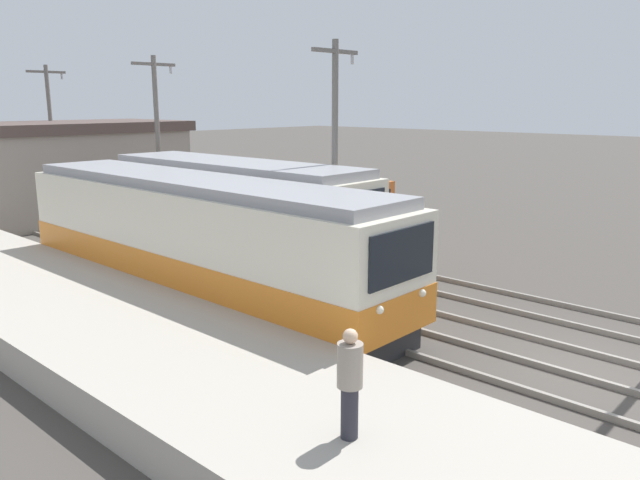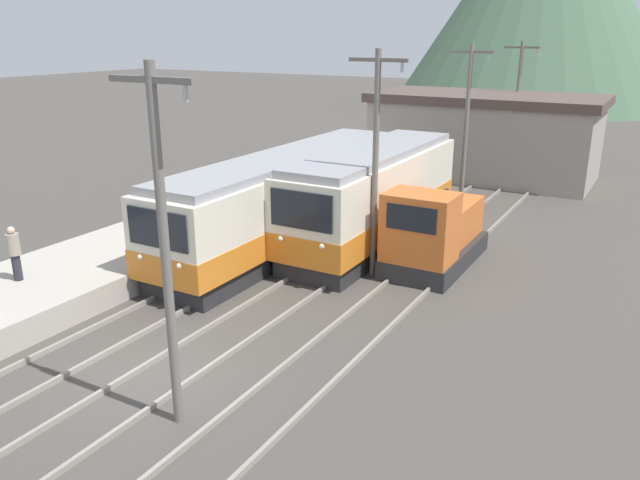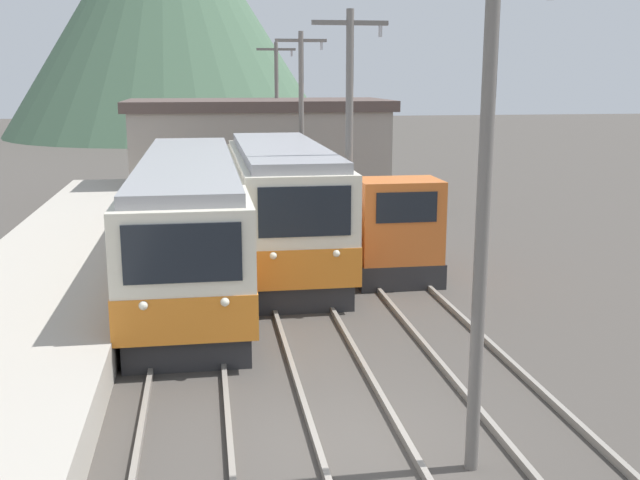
# 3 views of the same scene
# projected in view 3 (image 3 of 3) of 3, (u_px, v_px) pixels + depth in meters

# --- Properties ---
(ground_plane) EXTENTS (200.00, 200.00, 0.00)m
(ground_plane) POSITION_uv_depth(u_px,v_px,m) (347.00, 442.00, 12.10)
(ground_plane) COLOR #47423D
(track_left) EXTENTS (1.54, 60.00, 0.14)m
(track_left) POSITION_uv_depth(u_px,v_px,m) (184.00, 450.00, 11.70)
(track_left) COLOR gray
(track_left) RESTS_ON ground
(track_center) EXTENTS (1.54, 60.00, 0.14)m
(track_center) POSITION_uv_depth(u_px,v_px,m) (359.00, 437.00, 12.12)
(track_center) COLOR gray
(track_center) RESTS_ON ground
(track_right) EXTENTS (1.54, 60.00, 0.14)m
(track_right) POSITION_uv_depth(u_px,v_px,m) (534.00, 424.00, 12.57)
(track_right) COLOR gray
(track_right) RESTS_ON ground
(commuter_train_left) EXTENTS (2.84, 14.34, 3.59)m
(commuter_train_left) POSITION_uv_depth(u_px,v_px,m) (190.00, 225.00, 21.16)
(commuter_train_left) COLOR #28282B
(commuter_train_left) RESTS_ON ground
(commuter_train_center) EXTENTS (2.84, 10.82, 3.75)m
(commuter_train_center) POSITION_uv_depth(u_px,v_px,m) (282.00, 210.00, 23.19)
(commuter_train_center) COLOR #28282B
(commuter_train_center) RESTS_ON ground
(shunting_locomotive) EXTENTS (2.40, 5.15, 3.00)m
(shunting_locomotive) POSITION_uv_depth(u_px,v_px,m) (386.00, 232.00, 22.49)
(shunting_locomotive) COLOR #28282B
(shunting_locomotive) RESTS_ON ground
(catenary_mast_near) EXTENTS (2.00, 0.20, 7.49)m
(catenary_mast_near) POSITION_uv_depth(u_px,v_px,m) (484.00, 203.00, 10.44)
(catenary_mast_near) COLOR slate
(catenary_mast_near) RESTS_ON ground
(catenary_mast_mid) EXTENTS (2.00, 0.20, 7.49)m
(catenary_mast_mid) POSITION_uv_depth(u_px,v_px,m) (349.00, 143.00, 19.89)
(catenary_mast_mid) COLOR slate
(catenary_mast_mid) RESTS_ON ground
(catenary_mast_far) EXTENTS (2.00, 0.20, 7.49)m
(catenary_mast_far) POSITION_uv_depth(u_px,v_px,m) (302.00, 121.00, 29.33)
(catenary_mast_far) COLOR slate
(catenary_mast_far) RESTS_ON ground
(catenary_mast_distant) EXTENTS (2.00, 0.20, 7.49)m
(catenary_mast_distant) POSITION_uv_depth(u_px,v_px,m) (277.00, 110.00, 38.77)
(catenary_mast_distant) COLOR slate
(catenary_mast_distant) RESTS_ON ground
(station_building) EXTENTS (12.60, 6.30, 4.69)m
(station_building) POSITION_uv_depth(u_px,v_px,m) (259.00, 148.00, 36.78)
(station_building) COLOR gray
(station_building) RESTS_ON ground
(mountain_backdrop) EXTENTS (32.62, 32.62, 25.67)m
(mountain_backdrop) POSITION_uv_depth(u_px,v_px,m) (166.00, 4.00, 74.25)
(mountain_backdrop) COLOR #47664C
(mountain_backdrop) RESTS_ON ground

